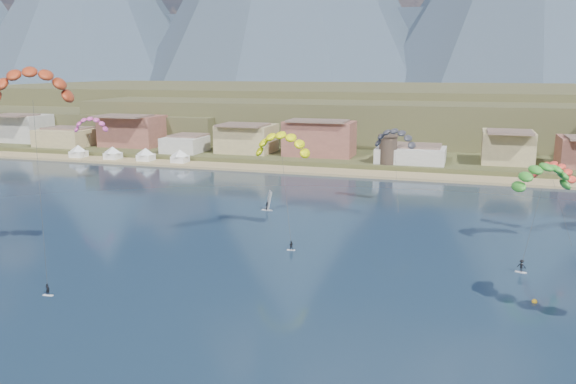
{
  "coord_description": "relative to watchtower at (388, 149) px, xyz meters",
  "views": [
    {
      "loc": [
        26.9,
        -54.88,
        29.39
      ],
      "look_at": [
        0.0,
        32.0,
        10.0
      ],
      "focal_mm": 36.36,
      "sensor_mm": 36.0,
      "label": 1
    }
  ],
  "objects": [
    {
      "name": "distant_kite_dark",
      "position": [
        6.93,
        -42.74,
        8.93
      ],
      "size": [
        9.94,
        6.83,
        18.41
      ],
      "color": "#262626",
      "rests_on": "ground"
    },
    {
      "name": "ground",
      "position": [
        -5.0,
        -114.0,
        -6.37
      ],
      "size": [
        2400.0,
        2400.0,
        0.0
      ],
      "primitive_type": "plane",
      "color": "black",
      "rests_on": "ground"
    },
    {
      "name": "kitesurfer_yellow",
      "position": [
        -9.23,
        -71.89,
        10.55
      ],
      "size": [
        10.33,
        11.58,
        20.25
      ],
      "color": "silver",
      "rests_on": "ground"
    },
    {
      "name": "town",
      "position": [
        -45.0,
        8.0,
        1.63
      ],
      "size": [
        400.0,
        24.0,
        12.0
      ],
      "color": "beige",
      "rests_on": "ground"
    },
    {
      "name": "kitesurfer_red",
      "position": [
        -36.55,
        -100.83,
        21.46
      ],
      "size": [
        13.51,
        13.94,
        30.86
      ],
      "color": "silver",
      "rests_on": "ground"
    },
    {
      "name": "foothills",
      "position": [
        17.39,
        118.47,
        2.71
      ],
      "size": [
        940.0,
        210.0,
        18.0
      ],
      "color": "brown",
      "rests_on": "ground"
    },
    {
      "name": "windsurfer",
      "position": [
        -17.43,
        -56.21,
        -5.05
      ],
      "size": [
        2.38,
        2.59,
        4.16
      ],
      "color": "silver",
      "rests_on": "ground"
    },
    {
      "name": "buoy",
      "position": [
        31.37,
        -92.71,
        -6.25
      ],
      "size": [
        0.67,
        0.67,
        0.67
      ],
      "color": "yellow",
      "rests_on": "ground"
    },
    {
      "name": "land",
      "position": [
        -5.0,
        446.0,
        -6.37
      ],
      "size": [
        2200.0,
        900.0,
        4.0
      ],
      "color": "brown",
      "rests_on": "ground"
    },
    {
      "name": "distant_kite_orange",
      "position": [
        36.82,
        -57.99,
        5.74
      ],
      "size": [
        8.32,
        7.24,
        15.13
      ],
      "color": "#262626",
      "rests_on": "ground"
    },
    {
      "name": "beach_tents",
      "position": [
        -81.25,
        -8.0,
        -2.66
      ],
      "size": [
        43.4,
        6.4,
        5.0
      ],
      "color": "white",
      "rests_on": "ground"
    },
    {
      "name": "watchtower",
      "position": [
        0.0,
        0.0,
        0.0
      ],
      "size": [
        5.82,
        5.82,
        8.6
      ],
      "color": "#47382D",
      "rests_on": "ground"
    },
    {
      "name": "distant_kite_pink",
      "position": [
        -70.08,
        -41.82,
        9.59
      ],
      "size": [
        9.31,
        7.34,
        18.85
      ],
      "color": "#262626",
      "rests_on": "ground"
    },
    {
      "name": "beach",
      "position": [
        -5.0,
        -8.0,
        -6.12
      ],
      "size": [
        2200.0,
        12.0,
        0.9
      ],
      "color": "tan",
      "rests_on": "ground"
    },
    {
      "name": "kitesurfer_green",
      "position": [
        34.17,
        -65.88,
        6.0
      ],
      "size": [
        11.24,
        20.34,
        18.61
      ],
      "color": "silver",
      "rests_on": "ground"
    }
  ]
}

